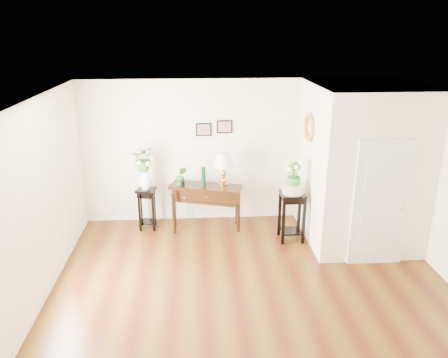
{
  "coord_description": "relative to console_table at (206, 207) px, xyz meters",
  "views": [
    {
      "loc": [
        -0.8,
        -5.44,
        3.71
      ],
      "look_at": [
        -0.35,
        1.3,
        1.34
      ],
      "focal_mm": 35.0,
      "sensor_mm": 36.0,
      "label": 1
    }
  ],
  "objects": [
    {
      "name": "door",
      "position": [
        2.74,
        -1.46,
        0.6
      ],
      "size": [
        0.9,
        0.05,
        2.1
      ],
      "primitive_type": "cube",
      "color": "silver",
      "rests_on": "floor"
    },
    {
      "name": "lily_arrangement",
      "position": [
        -1.13,
        0.11,
        1.01
      ],
      "size": [
        0.47,
        0.42,
        0.48
      ],
      "primitive_type": "imported",
      "rotation": [
        0.0,
        0.0,
        -0.12
      ],
      "color": "#2F7324",
      "rests_on": "porcelain_vase"
    },
    {
      "name": "ceiling",
      "position": [
        0.64,
        -2.24,
        2.35
      ],
      "size": [
        6.0,
        5.5,
        0.02
      ],
      "primitive_type": "cube",
      "color": "white",
      "rests_on": "ground"
    },
    {
      "name": "partition",
      "position": [
        2.74,
        -0.46,
        0.95
      ],
      "size": [
        1.8,
        1.95,
        2.8
      ],
      "primitive_type": "cube",
      "color": "#EEE1C7",
      "rests_on": "floor"
    },
    {
      "name": "wall_ornament",
      "position": [
        1.8,
        -0.34,
        1.6
      ],
      "size": [
        0.07,
        0.51,
        0.51
      ],
      "primitive_type": "torus",
      "rotation": [
        0.0,
        1.57,
        0.0
      ],
      "color": "gold",
      "rests_on": "partition"
    },
    {
      "name": "art_print_right",
      "position": [
        0.39,
        0.49,
        1.45
      ],
      "size": [
        0.3,
        0.02,
        0.25
      ],
      "primitive_type": "cube",
      "color": "black",
      "rests_on": "wall_back"
    },
    {
      "name": "porcelain_vase",
      "position": [
        -1.13,
        0.11,
        0.59
      ],
      "size": [
        0.25,
        0.25,
        0.4
      ],
      "primitive_type": null,
      "rotation": [
        0.0,
        0.0,
        0.09
      ],
      "color": "white",
      "rests_on": "plant_stand_a"
    },
    {
      "name": "plant_stand_a",
      "position": [
        -1.13,
        0.11,
        -0.04
      ],
      "size": [
        0.39,
        0.39,
        0.81
      ],
      "primitive_type": "cube",
      "rotation": [
        0.0,
        0.0,
        -0.29
      ],
      "color": "black",
      "rests_on": "floor"
    },
    {
      "name": "potted_plant",
      "position": [
        -0.45,
        0.0,
        0.63
      ],
      "size": [
        0.2,
        0.17,
        0.36
      ],
      "primitive_type": "imported",
      "rotation": [
        0.0,
        0.0,
        -0.02
      ],
      "color": "#2F7324",
      "rests_on": "console_table"
    },
    {
      "name": "floor",
      "position": [
        0.64,
        -2.24,
        -0.45
      ],
      "size": [
        6.0,
        5.5,
        0.02
      ],
      "primitive_type": "cube",
      "color": "#50330C",
      "rests_on": "ground"
    },
    {
      "name": "wall_front",
      "position": [
        0.64,
        -4.99,
        0.95
      ],
      "size": [
        6.0,
        0.02,
        2.8
      ],
      "primitive_type": "cube",
      "color": "#EEE1C7",
      "rests_on": "ground"
    },
    {
      "name": "console_table",
      "position": [
        0.0,
        0.0,
        0.0
      ],
      "size": [
        1.41,
        0.82,
        0.89
      ],
      "primitive_type": "cube",
      "rotation": [
        0.0,
        0.0,
        -0.3
      ],
      "color": "black",
      "rests_on": "floor"
    },
    {
      "name": "art_print_left",
      "position": [
        -0.01,
        0.49,
        1.4
      ],
      "size": [
        0.3,
        0.02,
        0.25
      ],
      "primitive_type": "cube",
      "color": "black",
      "rests_on": "wall_back"
    },
    {
      "name": "narcissus",
      "position": [
        1.54,
        -0.53,
        0.81
      ],
      "size": [
        0.31,
        0.31,
        0.45
      ],
      "primitive_type": "imported",
      "rotation": [
        0.0,
        0.0,
        -0.3
      ],
      "color": "#2F7324",
      "rests_on": "ceramic_bowl"
    },
    {
      "name": "green_vase",
      "position": [
        -0.03,
        0.0,
        0.62
      ],
      "size": [
        0.09,
        0.09,
        0.37
      ],
      "primitive_type": "cylinder",
      "rotation": [
        0.0,
        0.0,
        0.18
      ],
      "color": "black",
      "rests_on": "console_table"
    },
    {
      "name": "wall_left",
      "position": [
        -2.36,
        -2.24,
        0.95
      ],
      "size": [
        0.02,
        5.5,
        2.8
      ],
      "primitive_type": "cube",
      "color": "#EEE1C7",
      "rests_on": "ground"
    },
    {
      "name": "ceramic_bowl",
      "position": [
        1.54,
        -0.53,
        0.54
      ],
      "size": [
        0.5,
        0.5,
        0.17
      ],
      "primitive_type": "cylinder",
      "rotation": [
        0.0,
        0.0,
        0.36
      ],
      "color": "beige",
      "rests_on": "plant_stand_b"
    },
    {
      "name": "wall_back",
      "position": [
        0.64,
        0.51,
        0.95
      ],
      "size": [
        6.0,
        0.02,
        2.8
      ],
      "primitive_type": "cube",
      "color": "#EEE1C7",
      "rests_on": "ground"
    },
    {
      "name": "plant_stand_b",
      "position": [
        1.54,
        -0.53,
        0.01
      ],
      "size": [
        0.43,
        0.43,
        0.91
      ],
      "primitive_type": "cube",
      "rotation": [
        0.0,
        0.0,
        -0.01
      ],
      "color": "black",
      "rests_on": "floor"
    },
    {
      "name": "table_lamp",
      "position": [
        0.34,
        0.0,
        0.8
      ],
      "size": [
        0.38,
        0.38,
        0.64
      ],
      "primitive_type": "cube",
      "rotation": [
        0.0,
        0.0,
        0.06
      ],
      "color": "gold",
      "rests_on": "console_table"
    }
  ]
}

